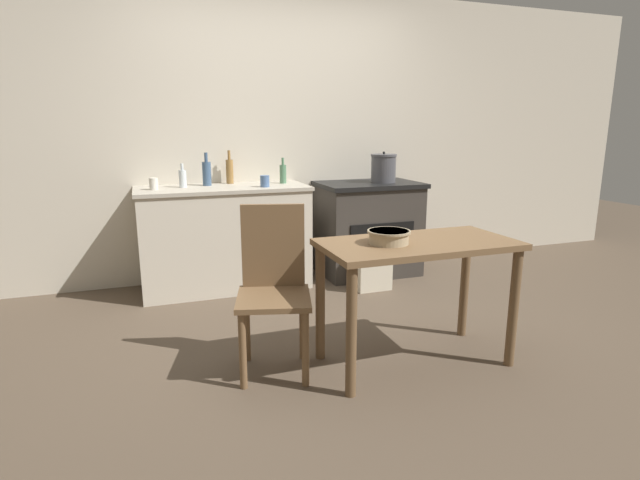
{
  "coord_description": "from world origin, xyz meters",
  "views": [
    {
      "loc": [
        -1.18,
        -2.91,
        1.37
      ],
      "look_at": [
        0.0,
        0.37,
        0.57
      ],
      "focal_mm": 28.0,
      "sensor_mm": 36.0,
      "label": 1
    }
  ],
  "objects_px": {
    "bottle_left": "(183,178)",
    "bottle_center_left": "(230,171)",
    "bottle_far_left": "(207,173)",
    "bottle_mid_left": "(283,173)",
    "mixing_bowl_large": "(389,236)",
    "stock_pot": "(383,168)",
    "cup_center": "(154,184)",
    "flour_sack": "(372,271)",
    "cup_center_right": "(265,181)",
    "stove": "(368,228)",
    "work_table": "(417,262)",
    "chair": "(274,285)"
  },
  "relations": [
    {
      "from": "stove",
      "to": "cup_center",
      "type": "xyz_separation_m",
      "value": [
        -1.88,
        -0.02,
        0.49
      ]
    },
    {
      "from": "bottle_far_left",
      "to": "stove",
      "type": "bearing_deg",
      "value": -5.33
    },
    {
      "from": "chair",
      "to": "flour_sack",
      "type": "bearing_deg",
      "value": 59.11
    },
    {
      "from": "chair",
      "to": "mixing_bowl_large",
      "type": "bearing_deg",
      "value": -4.15
    },
    {
      "from": "bottle_left",
      "to": "bottle_center_left",
      "type": "xyz_separation_m",
      "value": [
        0.41,
        0.15,
        0.04
      ]
    },
    {
      "from": "stove",
      "to": "mixing_bowl_large",
      "type": "distance_m",
      "value": 1.93
    },
    {
      "from": "bottle_mid_left",
      "to": "cup_center_right",
      "type": "xyz_separation_m",
      "value": [
        -0.22,
        -0.21,
        -0.04
      ]
    },
    {
      "from": "chair",
      "to": "bottle_mid_left",
      "type": "height_order",
      "value": "bottle_mid_left"
    },
    {
      "from": "stock_pot",
      "to": "mixing_bowl_large",
      "type": "xyz_separation_m",
      "value": [
        -0.83,
        -1.72,
        -0.21
      ]
    },
    {
      "from": "chair",
      "to": "stock_pot",
      "type": "distance_m",
      "value": 2.14
    },
    {
      "from": "mixing_bowl_large",
      "to": "bottle_far_left",
      "type": "bearing_deg",
      "value": 111.1
    },
    {
      "from": "stove",
      "to": "flour_sack",
      "type": "bearing_deg",
      "value": -110.62
    },
    {
      "from": "chair",
      "to": "bottle_center_left",
      "type": "height_order",
      "value": "bottle_center_left"
    },
    {
      "from": "bottle_far_left",
      "to": "bottle_mid_left",
      "type": "distance_m",
      "value": 0.65
    },
    {
      "from": "work_table",
      "to": "chair",
      "type": "distance_m",
      "value": 0.82
    },
    {
      "from": "mixing_bowl_large",
      "to": "cup_center",
      "type": "distance_m",
      "value": 2.11
    },
    {
      "from": "work_table",
      "to": "bottle_far_left",
      "type": "bearing_deg",
      "value": 115.66
    },
    {
      "from": "flour_sack",
      "to": "bottle_mid_left",
      "type": "bearing_deg",
      "value": 139.04
    },
    {
      "from": "chair",
      "to": "cup_center",
      "type": "distance_m",
      "value": 1.69
    },
    {
      "from": "cup_center",
      "to": "bottle_left",
      "type": "bearing_deg",
      "value": 21.05
    },
    {
      "from": "stock_pot",
      "to": "mixing_bowl_large",
      "type": "height_order",
      "value": "stock_pot"
    },
    {
      "from": "chair",
      "to": "bottle_far_left",
      "type": "distance_m",
      "value": 1.76
    },
    {
      "from": "bottle_left",
      "to": "cup_center_right",
      "type": "xyz_separation_m",
      "value": [
        0.64,
        -0.2,
        -0.03
      ]
    },
    {
      "from": "cup_center",
      "to": "cup_center_right",
      "type": "bearing_deg",
      "value": -7.35
    },
    {
      "from": "stove",
      "to": "chair",
      "type": "height_order",
      "value": "chair"
    },
    {
      "from": "stove",
      "to": "cup_center",
      "type": "height_order",
      "value": "cup_center"
    },
    {
      "from": "work_table",
      "to": "bottle_far_left",
      "type": "distance_m",
      "value": 2.15
    },
    {
      "from": "work_table",
      "to": "flour_sack",
      "type": "bearing_deg",
      "value": 74.94
    },
    {
      "from": "chair",
      "to": "bottle_center_left",
      "type": "bearing_deg",
      "value": 102.74
    },
    {
      "from": "bottle_mid_left",
      "to": "bottle_center_left",
      "type": "height_order",
      "value": "bottle_center_left"
    },
    {
      "from": "flour_sack",
      "to": "stock_pot",
      "type": "height_order",
      "value": "stock_pot"
    },
    {
      "from": "work_table",
      "to": "cup_center_right",
      "type": "height_order",
      "value": "cup_center_right"
    },
    {
      "from": "flour_sack",
      "to": "stock_pot",
      "type": "bearing_deg",
      "value": 54.4
    },
    {
      "from": "stock_pot",
      "to": "bottle_left",
      "type": "height_order",
      "value": "stock_pot"
    },
    {
      "from": "bottle_left",
      "to": "bottle_center_left",
      "type": "relative_size",
      "value": 0.68
    },
    {
      "from": "flour_sack",
      "to": "mixing_bowl_large",
      "type": "height_order",
      "value": "mixing_bowl_large"
    },
    {
      "from": "flour_sack",
      "to": "bottle_far_left",
      "type": "height_order",
      "value": "bottle_far_left"
    },
    {
      "from": "cup_center",
      "to": "flour_sack",
      "type": "bearing_deg",
      "value": -14.42
    },
    {
      "from": "flour_sack",
      "to": "bottle_center_left",
      "type": "relative_size",
      "value": 1.07
    },
    {
      "from": "bottle_center_left",
      "to": "chair",
      "type": "bearing_deg",
      "value": -92.5
    },
    {
      "from": "work_table",
      "to": "stove",
      "type": "bearing_deg",
      "value": 73.47
    },
    {
      "from": "bottle_far_left",
      "to": "cup_center",
      "type": "distance_m",
      "value": 0.46
    },
    {
      "from": "bottle_far_left",
      "to": "bottle_left",
      "type": "relative_size",
      "value": 1.41
    },
    {
      "from": "stove",
      "to": "chair",
      "type": "relative_size",
      "value": 0.98
    },
    {
      "from": "stock_pot",
      "to": "bottle_center_left",
      "type": "relative_size",
      "value": 0.98
    },
    {
      "from": "mixing_bowl_large",
      "to": "bottle_center_left",
      "type": "relative_size",
      "value": 0.83
    },
    {
      "from": "stove",
      "to": "bottle_far_left",
      "type": "distance_m",
      "value": 1.55
    },
    {
      "from": "stock_pot",
      "to": "bottle_far_left",
      "type": "relative_size",
      "value": 1.02
    },
    {
      "from": "stock_pot",
      "to": "bottle_mid_left",
      "type": "height_order",
      "value": "stock_pot"
    },
    {
      "from": "bottle_mid_left",
      "to": "cup_center",
      "type": "bearing_deg",
      "value": -174.75
    }
  ]
}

